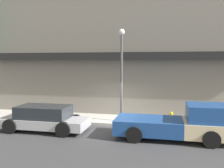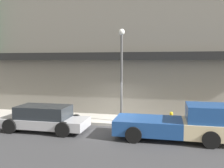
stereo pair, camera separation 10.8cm
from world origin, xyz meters
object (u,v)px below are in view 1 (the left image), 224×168
at_px(pickup_truck, 180,124).
at_px(street_lamp, 122,64).
at_px(parked_car, 44,118).
at_px(fire_hydrant, 171,118).

distance_m(pickup_truck, street_lamp, 4.90).
xyz_separation_m(pickup_truck, parked_car, (-7.06, 0.00, -0.09)).
bearing_deg(street_lamp, parked_car, -148.31).
height_order(pickup_truck, street_lamp, street_lamp).
bearing_deg(pickup_truck, fire_hydrant, 96.60).
distance_m(parked_car, fire_hydrant, 7.09).
height_order(parked_car, fire_hydrant, parked_car).
relative_size(pickup_truck, street_lamp, 0.99).
relative_size(pickup_truck, fire_hydrant, 7.50).
relative_size(parked_car, street_lamp, 0.87).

